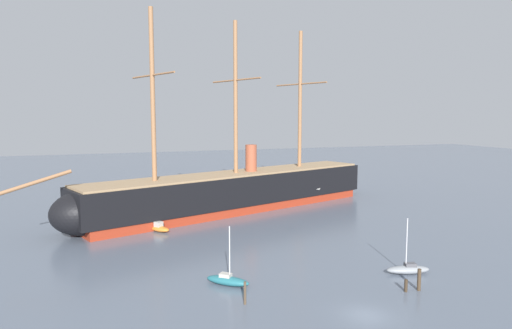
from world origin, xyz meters
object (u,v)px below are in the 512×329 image
Objects in this scene: tall_ship at (236,191)px; mooring_piling_nearest at (419,280)px; sailboat_foreground_left at (228,280)px; mooring_piling_left_pair at (406,286)px; motorboat_alongside_bow at (160,228)px; mooring_piling_right_pair at (245,293)px; dinghy_far_left at (57,215)px; seagull_in_flight at (318,189)px; motorboat_distant_centre at (214,197)px; sailboat_foreground_right at (408,269)px.

tall_ship reaches higher than mooring_piling_nearest.
mooring_piling_left_pair is (17.31, -8.47, 0.11)m from sailboat_foreground_left.
mooring_piling_right_pair is at bearing -83.36° from motorboat_alongside_bow.
dinghy_far_left is at bearing 126.58° from mooring_piling_nearest.
seagull_in_flight is at bearing -90.78° from tall_ship.
motorboat_distant_centre is 1.88× the size of mooring_piling_nearest.
dinghy_far_left is at bearing 133.35° from motorboat_alongside_bow.
sailboat_foreground_left reaches higher than mooring_piling_nearest.
motorboat_distant_centre is (-1.25, 12.34, -3.35)m from tall_ship.
sailboat_foreground_right is at bearing 4.28° from mooring_piling_right_pair.
dinghy_far_left is 64.79m from mooring_piling_nearest.
sailboat_foreground_left is at bearing -167.99° from seagull_in_flight.
sailboat_foreground_right is at bearing -49.17° from dinghy_far_left.
dinghy_far_left is 32.26m from motorboat_distant_centre.
dinghy_far_left is 1.29× the size of mooring_piling_nearest.
motorboat_alongside_bow is (-16.65, -11.31, -3.42)m from tall_ship.
sailboat_foreground_left is at bearing -109.23° from tall_ship.
motorboat_distant_centre is (31.60, 6.50, 0.30)m from dinghy_far_left.
seagull_in_flight is at bearing -51.48° from dinghy_far_left.
tall_ship is 54.88× the size of mooring_piling_left_pair.
tall_ship is 46.62m from mooring_piling_nearest.
dinghy_far_left is at bearing 169.91° from tall_ship.
mooring_piling_right_pair reaches higher than dinghy_far_left.
mooring_piling_right_pair reaches higher than motorboat_alongside_bow.
sailboat_foreground_right is 62.59m from dinghy_far_left.
motorboat_distant_centre is 58.57m from mooring_piling_left_pair.
mooring_piling_nearest is (-2.32, -4.67, 0.62)m from sailboat_foreground_right.
tall_ship is at bearing 97.11° from mooring_piling_nearest.
seagull_in_flight is (0.77, -47.16, 9.01)m from motorboat_distant_centre.
mooring_piling_left_pair is (4.23, -45.97, -3.32)m from tall_ship.
mooring_piling_right_pair is (0.12, -5.59, 0.60)m from sailboat_foreground_left.
mooring_piling_left_pair is at bearing -54.42° from dinghy_far_left.
sailboat_foreground_right reaches higher than dinghy_far_left.
motorboat_distant_centre is at bearing 95.36° from mooring_piling_left_pair.
motorboat_alongside_bow reaches higher than mooring_piling_left_pair.
sailboat_foreground_left is 7.34× the size of seagull_in_flight.
motorboat_distant_centre is 48.02m from seagull_in_flight.
motorboat_alongside_bow is 1.71× the size of mooring_piling_nearest.
sailboat_foreground_right reaches higher than motorboat_distant_centre.
sailboat_foreground_right reaches higher than mooring_piling_left_pair.
mooring_piling_left_pair is at bearing 172.21° from mooring_piling_nearest.
dinghy_far_left is at bearing 112.12° from mooring_piling_right_pair.
motorboat_alongside_bow reaches higher than dinghy_far_left.
mooring_piling_nearest is 1.02× the size of mooring_piling_right_pair.
sailboat_foreground_left is 51.23m from motorboat_distant_centre.
sailboat_foreground_left is 47.64m from dinghy_far_left.
sailboat_foreground_left is 2.19× the size of dinghy_far_left.
mooring_piling_right_pair is (-21.03, -1.57, 0.60)m from sailboat_foreground_right.
tall_ship is at bearing 89.22° from seagull_in_flight.
sailboat_foreground_left is 15.77m from seagull_in_flight.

